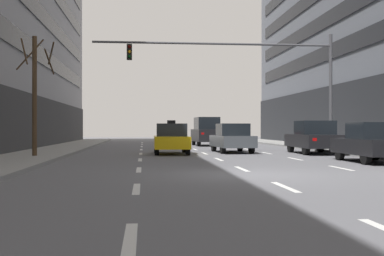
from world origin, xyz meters
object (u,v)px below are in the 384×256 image
car_parked_3 (314,138)px  traffic_signal_0 (254,67)px  taxi_driving_1 (171,139)px  car_driving_0 (207,132)px  car_parked_2 (371,143)px  street_tree_0 (35,91)px  car_driving_2 (232,138)px

car_parked_3 → traffic_signal_0: bearing=154.7°
taxi_driving_1 → car_driving_0: bearing=74.2°
car_parked_2 → car_parked_3: size_ratio=0.91×
car_driving_0 → traffic_signal_0: 11.60m
car_driving_0 → street_tree_0: size_ratio=0.87×
car_parked_3 → street_tree_0: 14.15m
car_parked_2 → street_tree_0: bearing=165.2°
car_parked_3 → street_tree_0: (-13.67, -2.97, 2.15)m
car_parked_2 → taxi_driving_1: bearing=137.0°
car_driving_0 → car_parked_2: 19.34m
car_parked_3 → street_tree_0: bearing=-167.7°
taxi_driving_1 → street_tree_0: bearing=-151.3°
car_driving_2 → car_parked_2: size_ratio=1.02×
taxi_driving_1 → car_parked_3: size_ratio=0.91×
car_parked_3 → traffic_signal_0: 5.00m
car_parked_2 → street_tree_0: 14.31m
taxi_driving_1 → traffic_signal_0: size_ratio=0.32×
car_driving_0 → car_driving_2: (0.05, -10.67, -0.30)m
car_parked_2 → traffic_signal_0: bearing=109.9°
taxi_driving_1 → car_parked_2: taxi_driving_1 is taller
taxi_driving_1 → street_tree_0: street_tree_0 is taller
car_driving_0 → car_driving_2: size_ratio=1.06×
car_driving_2 → car_parked_2: bearing=-63.7°
taxi_driving_1 → car_driving_2: taxi_driving_1 is taller
car_parked_2 → street_tree_0: size_ratio=0.80×
car_driving_0 → car_parked_3: size_ratio=0.98×
car_driving_0 → car_driving_2: car_driving_0 is taller
traffic_signal_0 → taxi_driving_1: bearing=-168.4°
car_driving_0 → car_parked_2: (4.12, -18.90, -0.31)m
taxi_driving_1 → street_tree_0: (-6.18, -3.38, 2.22)m
street_tree_0 → car_parked_3: bearing=12.3°
car_driving_2 → car_parked_2: car_driving_2 is taller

